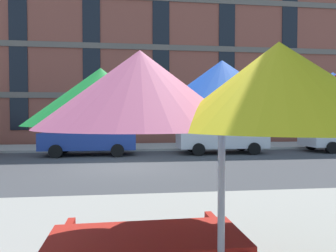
% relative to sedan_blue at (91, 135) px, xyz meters
% --- Properties ---
extents(ground_plane, '(120.00, 120.00, 0.00)m').
position_rel_sedan_blue_xyz_m(ground_plane, '(1.68, -3.70, -0.95)').
color(ground_plane, '#424244').
extents(sidewalk_far, '(56.00, 3.60, 0.12)m').
position_rel_sedan_blue_xyz_m(sidewalk_far, '(1.68, 3.10, -0.89)').
color(sidewalk_far, '#B2ADA3').
rests_on(sidewalk_far, ground).
extents(apartment_building, '(44.75, 12.08, 12.80)m').
position_rel_sedan_blue_xyz_m(apartment_building, '(1.68, 11.29, 5.45)').
color(apartment_building, '#934C3D').
rests_on(apartment_building, ground).
extents(sedan_blue, '(4.40, 1.98, 1.78)m').
position_rel_sedan_blue_xyz_m(sedan_blue, '(0.00, 0.00, 0.00)').
color(sedan_blue, navy).
rests_on(sedan_blue, ground).
extents(sedan_white, '(4.40, 1.98, 1.78)m').
position_rel_sedan_blue_xyz_m(sedan_white, '(6.40, 0.00, 0.00)').
color(sedan_white, silver).
rests_on(sedan_white, ground).
extents(patio_umbrella, '(3.09, 3.09, 2.32)m').
position_rel_sedan_blue_xyz_m(patio_umbrella, '(2.64, -12.70, 1.08)').
color(patio_umbrella, silver).
rests_on(patio_umbrella, ground).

